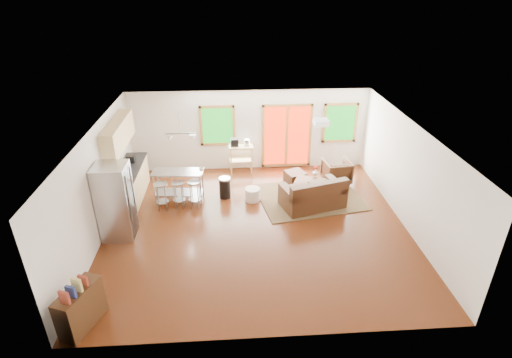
{
  "coord_description": "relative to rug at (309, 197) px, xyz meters",
  "views": [
    {
      "loc": [
        -0.59,
        -8.47,
        5.68
      ],
      "look_at": [
        0.0,
        0.3,
        1.2
      ],
      "focal_mm": 28.0,
      "sensor_mm": 36.0,
      "label": 1
    }
  ],
  "objects": [
    {
      "name": "island",
      "position": [
        -3.69,
        0.13,
        0.6
      ],
      "size": [
        1.45,
        0.68,
        0.89
      ],
      "rotation": [
        0.0,
        0.0,
        -0.08
      ],
      "color": "#B7BABC",
      "rests_on": "floor"
    },
    {
      "name": "cabinets",
      "position": [
        -5.09,
        0.32,
        0.91
      ],
      "size": [
        0.64,
        2.24,
        2.3
      ],
      "color": "tan",
      "rests_on": "floor"
    },
    {
      "name": "pouf",
      "position": [
        -1.64,
        -0.04,
        0.17
      ],
      "size": [
        0.54,
        0.54,
        0.37
      ],
      "primitive_type": "cylinder",
      "rotation": [
        0.0,
        0.0,
        0.31
      ],
      "color": "beige",
      "rests_on": "floor"
    },
    {
      "name": "front_wall",
      "position": [
        -1.61,
        -4.89,
        1.29
      ],
      "size": [
        7.5,
        0.02,
        2.6
      ],
      "primitive_type": "cube",
      "color": "silver",
      "rests_on": "ground"
    },
    {
      "name": "trash_can",
      "position": [
        -2.41,
        0.19,
        0.3
      ],
      "size": [
        0.39,
        0.39,
        0.61
      ],
      "rotation": [
        0.0,
        0.0,
        -0.2
      ],
      "color": "black",
      "rests_on": "floor"
    },
    {
      "name": "bar_stool_c",
      "position": [
        -3.22,
        -0.3,
        0.57
      ],
      "size": [
        0.41,
        0.41,
        0.79
      ],
      "rotation": [
        0.0,
        0.0,
        -0.11
      ],
      "color": "#B7BABC",
      "rests_on": "floor"
    },
    {
      "name": "kitchen_cart",
      "position": [
        -1.92,
        1.82,
        0.78
      ],
      "size": [
        0.77,
        0.51,
        1.16
      ],
      "rotation": [
        0.0,
        0.0,
        0.03
      ],
      "color": "tan",
      "rests_on": "floor"
    },
    {
      "name": "french_doors",
      "position": [
        -0.41,
        2.08,
        1.09
      ],
      "size": [
        1.6,
        0.05,
        2.1
      ],
      "color": "#B91D07",
      "rests_on": "back_wall"
    },
    {
      "name": "armchair",
      "position": [
        0.99,
        0.92,
        0.38
      ],
      "size": [
        0.85,
        0.81,
        0.79
      ],
      "primitive_type": "imported",
      "rotation": [
        0.0,
        0.0,
        3.26
      ],
      "color": "black",
      "rests_on": "floor"
    },
    {
      "name": "window_left",
      "position": [
        -2.61,
        2.08,
        1.49
      ],
      "size": [
        1.1,
        0.05,
        1.3
      ],
      "color": "#115A13",
      "rests_on": "back_wall"
    },
    {
      "name": "bar_stool_b",
      "position": [
        -3.65,
        -0.28,
        0.56
      ],
      "size": [
        0.38,
        0.38,
        0.77
      ],
      "rotation": [
        0.0,
        0.0,
        -0.05
      ],
      "color": "#B7BABC",
      "rests_on": "floor"
    },
    {
      "name": "ceiling_flush",
      "position": [
        -0.01,
        -0.78,
        2.52
      ],
      "size": [
        0.35,
        0.35,
        0.12
      ],
      "primitive_type": "cube",
      "color": "white",
      "rests_on": "ceiling"
    },
    {
      "name": "ceiling",
      "position": [
        -1.61,
        -1.38,
        2.6
      ],
      "size": [
        7.5,
        7.0,
        0.02
      ],
      "primitive_type": "cube",
      "color": "white",
      "rests_on": "ground"
    },
    {
      "name": "floor",
      "position": [
        -1.61,
        -1.38,
        -0.02
      ],
      "size": [
        7.5,
        7.0,
        0.02
      ],
      "primitive_type": "cube",
      "color": "#371608",
      "rests_on": "ground"
    },
    {
      "name": "ottoman",
      "position": [
        -0.27,
        0.96,
        0.17
      ],
      "size": [
        0.7,
        0.7,
        0.36
      ],
      "primitive_type": "cube",
      "rotation": [
        0.0,
        0.0,
        0.37
      ],
      "color": "black",
      "rests_on": "floor"
    },
    {
      "name": "left_wall",
      "position": [
        -5.37,
        -1.38,
        1.29
      ],
      "size": [
        0.02,
        7.0,
        2.6
      ],
      "primitive_type": "cube",
      "color": "silver",
      "rests_on": "ground"
    },
    {
      "name": "coffee_table",
      "position": [
        0.12,
        0.25,
        0.33
      ],
      "size": [
        1.15,
        0.92,
        0.4
      ],
      "rotation": [
        0.0,
        0.0,
        -0.38
      ],
      "color": "#372010",
      "rests_on": "floor"
    },
    {
      "name": "loveseat",
      "position": [
        -0.01,
        -0.52,
        0.33
      ],
      "size": [
        1.85,
        1.38,
        0.88
      ],
      "rotation": [
        0.0,
        0.0,
        0.29
      ],
      "color": "black",
      "rests_on": "floor"
    },
    {
      "name": "pendant_light",
      "position": [
        -3.51,
        0.12,
        1.88
      ],
      "size": [
        0.8,
        0.18,
        0.79
      ],
      "color": "gray",
      "rests_on": "ceiling"
    },
    {
      "name": "bookshelf",
      "position": [
        -4.96,
        -4.37,
        0.41
      ],
      "size": [
        0.67,
        0.99,
        1.09
      ],
      "rotation": [
        0.0,
        0.0,
        -0.36
      ],
      "color": "#372010",
      "rests_on": "floor"
    },
    {
      "name": "back_wall",
      "position": [
        -1.61,
        2.13,
        1.29
      ],
      "size": [
        7.5,
        0.02,
        2.6
      ],
      "primitive_type": "cube",
      "color": "silver",
      "rests_on": "ground"
    },
    {
      "name": "right_wall",
      "position": [
        2.15,
        -1.38,
        1.29
      ],
      "size": [
        0.02,
        7.0,
        2.6
      ],
      "primitive_type": "cube",
      "color": "silver",
      "rests_on": "ground"
    },
    {
      "name": "bar_stool_a",
      "position": [
        -4.1,
        -0.36,
        0.57
      ],
      "size": [
        0.41,
        0.41,
        0.79
      ],
      "rotation": [
        0.0,
        0.0,
        0.1
      ],
      "color": "#B7BABC",
      "rests_on": "floor"
    },
    {
      "name": "refrigerator",
      "position": [
        -4.95,
        -1.52,
        0.92
      ],
      "size": [
        0.78,
        0.73,
        1.88
      ],
      "rotation": [
        0.0,
        0.0,
        -0.01
      ],
      "color": "#B7BABC",
      "rests_on": "floor"
    },
    {
      "name": "window_right",
      "position": [
        1.29,
        2.08,
        1.49
      ],
      "size": [
        1.1,
        0.05,
        1.3
      ],
      "color": "#115A13",
      "rests_on": "back_wall"
    },
    {
      "name": "vase",
      "position": [
        0.28,
        0.62,
        0.5
      ],
      "size": [
        0.22,
        0.22,
        0.31
      ],
      "rotation": [
        0.0,
        0.0,
        -0.25
      ],
      "color": "silver",
      "rests_on": "coffee_table"
    },
    {
      "name": "cup",
      "position": [
        -3.02,
        -0.02,
        1.0
      ],
      "size": [
        0.14,
        0.11,
        0.13
      ],
      "primitive_type": "imported",
      "rotation": [
        0.0,
        0.0,
        -0.05
      ],
      "color": "white",
      "rests_on": "island"
    },
    {
      "name": "rug",
      "position": [
        0.0,
        0.0,
        0.0
      ],
      "size": [
        3.18,
        2.65,
        0.03
      ],
      "primitive_type": "cube",
      "rotation": [
        0.0,
        0.0,
        0.18
      ],
      "color": "#3B5231",
      "rests_on": "floor"
    }
  ]
}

